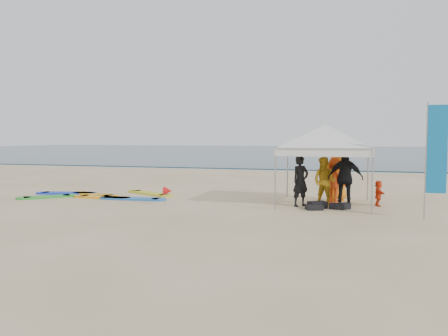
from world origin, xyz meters
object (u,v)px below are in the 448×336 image
(person_black_b, at_px, (345,178))
(person_seated, at_px, (378,193))
(person_yellow, at_px, (324,181))
(feather_flag, at_px, (436,151))
(surfboard_spread, at_px, (101,196))
(person_orange_a, at_px, (334,181))
(person_black_a, at_px, (301,181))
(canopy_tent, at_px, (326,125))
(person_orange_b, at_px, (337,174))
(marker_pennant, at_px, (168,191))

(person_black_b, relative_size, person_seated, 2.24)
(person_yellow, bearing_deg, feather_flag, -5.98)
(person_seated, distance_m, surfboard_spread, 10.22)
(person_orange_a, bearing_deg, person_yellow, 86.51)
(surfboard_spread, bearing_deg, person_orange_a, 4.23)
(surfboard_spread, bearing_deg, person_black_a, -2.74)
(canopy_tent, relative_size, surfboard_spread, 0.76)
(person_seated, bearing_deg, feather_flag, -157.69)
(person_orange_b, bearing_deg, person_black_a, 45.90)
(person_black_b, distance_m, person_orange_b, 1.50)
(person_black_a, xyz_separation_m, person_seated, (2.49, 0.79, -0.42))
(person_orange_b, height_order, marker_pennant, person_orange_b)
(person_yellow, xyz_separation_m, marker_pennant, (-5.04, -1.38, -0.32))
(person_yellow, distance_m, person_seated, 1.84)
(person_yellow, bearing_deg, canopy_tent, 113.81)
(person_black_a, distance_m, person_orange_b, 2.01)
(canopy_tent, height_order, feather_flag, feather_flag)
(person_black_b, distance_m, marker_pennant, 5.87)
(canopy_tent, bearing_deg, person_yellow, -89.77)
(feather_flag, bearing_deg, person_black_a, 159.85)
(person_black_b, height_order, person_seated, person_black_b)
(person_black_b, distance_m, feather_flag, 3.02)
(surfboard_spread, bearing_deg, feather_flag, -8.72)
(person_orange_b, xyz_separation_m, marker_pennant, (-5.41, -2.71, -0.46))
(person_orange_b, relative_size, person_seated, 2.24)
(person_yellow, bearing_deg, surfboard_spread, -156.63)
(person_black_b, bearing_deg, marker_pennant, 15.57)
(person_black_a, distance_m, surfboard_spread, 7.76)
(marker_pennant, height_order, surfboard_spread, marker_pennant)
(person_orange_b, distance_m, surfboard_spread, 8.97)
(person_orange_a, distance_m, marker_pennant, 5.73)
(canopy_tent, relative_size, feather_flag, 1.26)
(person_orange_b, distance_m, marker_pennant, 6.07)
(feather_flag, bearing_deg, person_orange_b, 131.26)
(person_orange_b, xyz_separation_m, feather_flag, (2.69, -3.06, 0.96))
(person_black_a, relative_size, surfboard_spread, 0.31)
(canopy_tent, bearing_deg, person_black_b, -28.58)
(person_black_a, height_order, person_orange_b, person_orange_b)
(person_orange_b, bearing_deg, feather_flag, 121.04)
(person_yellow, height_order, canopy_tent, canopy_tent)
(person_yellow, xyz_separation_m, surfboard_spread, (-8.46, 0.03, -0.78))
(person_seated, relative_size, surfboard_spread, 0.16)
(feather_flag, relative_size, marker_pennant, 5.12)
(surfboard_spread, bearing_deg, canopy_tent, 1.34)
(person_yellow, height_order, surfboard_spread, person_yellow)
(person_orange_a, distance_m, surfboard_spread, 8.82)
(person_orange_a, xyz_separation_m, surfboard_spread, (-8.76, -0.65, -0.75))
(person_black_b, xyz_separation_m, person_orange_b, (-0.31, 1.47, 0.00))
(person_yellow, height_order, person_black_b, person_black_b)
(person_black_b, height_order, person_orange_b, person_orange_b)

